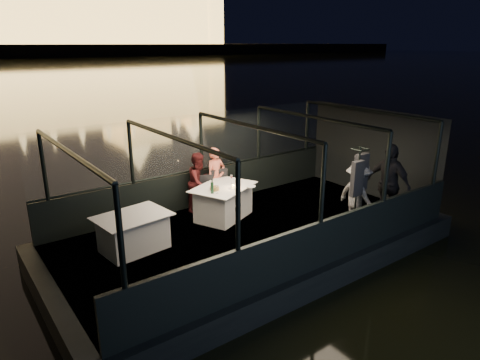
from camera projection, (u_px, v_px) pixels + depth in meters
boat_hull at (251, 251)px, 9.49m from camera, size 8.60×4.40×1.00m
boat_deck at (251, 231)px, 9.34m from camera, size 8.00×4.00×0.04m
gunwale_port at (202, 187)px, 10.73m from camera, size 8.00×0.08×0.90m
gunwale_starboard at (319, 245)px, 7.66m from camera, size 8.00×0.08×0.90m
cabin_glass_port at (201, 142)px, 10.38m from camera, size 8.00×0.02×1.40m
cabin_glass_starboard at (323, 184)px, 7.31m from camera, size 8.00×0.02×1.40m
cabin_roof_glass at (252, 126)px, 8.63m from camera, size 8.00×4.00×0.02m
end_wall_fore at (51, 226)px, 6.73m from camera, size 0.02×4.00×2.30m
end_wall_aft at (371, 153)px, 11.24m from camera, size 0.02×4.00×2.30m
canopy_ribs at (251, 180)px, 8.98m from camera, size 8.00×4.00×2.30m
dining_table_central at (223, 202)px, 9.90m from camera, size 1.75×1.55×0.77m
dining_table_aft at (134, 232)px, 8.35m from camera, size 1.48×1.15×0.73m
chair_port_left at (209, 195)px, 10.19m from camera, size 0.55×0.55×0.88m
chair_port_right at (224, 192)px, 10.41m from camera, size 0.52×0.52×0.96m
coat_stand at (356, 193)px, 8.94m from camera, size 0.62×0.54×1.90m
person_woman_coral at (216, 177)px, 10.50m from camera, size 0.58×0.43×1.49m
person_man_maroon at (199, 181)px, 10.23m from camera, size 0.86×0.78×1.45m
passenger_stripe at (358, 191)px, 9.22m from camera, size 0.61×1.00×1.50m
passenger_dark at (387, 187)px, 9.50m from camera, size 0.49×1.10×1.84m
wine_bottle at (212, 187)px, 9.30m from camera, size 0.09×0.09×0.31m
bread_basket at (215, 188)px, 9.53m from camera, size 0.21×0.21×0.08m
amber_candle at (233, 187)px, 9.66m from camera, size 0.06×0.06×0.07m
plate_near at (251, 186)px, 9.77m from camera, size 0.26×0.26×0.01m
plate_far at (214, 188)px, 9.66m from camera, size 0.26×0.26×0.01m
wine_glass_white at (217, 189)px, 9.31m from camera, size 0.07×0.07×0.18m
wine_glass_red at (231, 179)px, 9.98m from camera, size 0.07×0.07×0.20m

